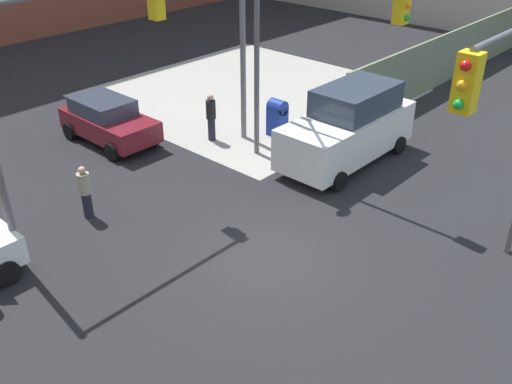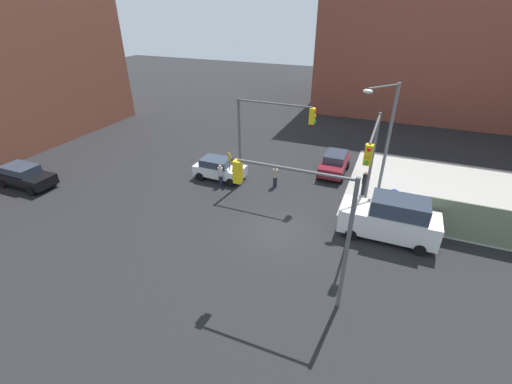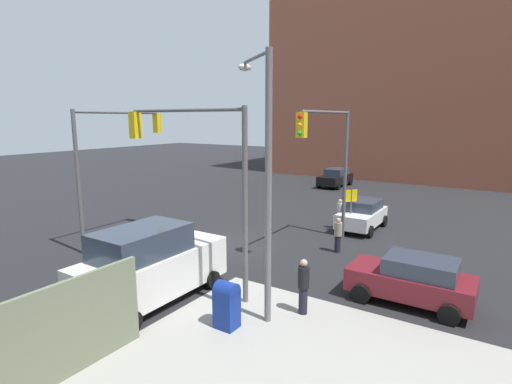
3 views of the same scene
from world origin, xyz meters
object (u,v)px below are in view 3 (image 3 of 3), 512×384
Objects in this scene: hatchback_black at (336,177)px; pedestrian_waiting at (338,235)px; pedestrian_walking_north at (340,213)px; traffic_signal_nw_corner at (330,151)px; mailbox_blue at (227,303)px; traffic_signal_ne_corner at (196,162)px; traffic_signal_se_corner at (114,150)px; pedestrian_crossing at (303,285)px; street_lamp_corner at (264,167)px; sedan_maroon at (412,279)px; coupe_white at (362,214)px; van_white_delivery at (151,265)px.

hatchback_black is 18.48m from pedestrian_waiting.
pedestrian_walking_north is at bearing 22.74° from hatchback_black.
traffic_signal_nw_corner is at bearing 20.64° from hatchback_black.
mailbox_blue is 0.32× the size of hatchback_black.
pedestrian_walking_north is at bearing -131.95° from pedestrian_waiting.
traffic_signal_ne_corner is 4.94m from mailbox_blue.
pedestrian_crossing is (1.67, 11.00, -3.67)m from traffic_signal_se_corner.
street_lamp_corner is at bearing 76.33° from traffic_signal_se_corner.
pedestrian_crossing is at bearing 81.36° from traffic_signal_se_corner.
traffic_signal_se_corner is at bearing -5.27° from pedestrian_walking_north.
street_lamp_corner is 2.02× the size of sedan_maroon.
traffic_signal_nw_corner is at bearing -172.20° from street_lamp_corner.
coupe_white is 0.98× the size of sedan_maroon.
mailbox_blue is (1.70, 2.56, -3.86)m from traffic_signal_ne_corner.
coupe_white is 2.36× the size of pedestrian_waiting.
sedan_maroon is (4.01, 4.72, -3.78)m from traffic_signal_nw_corner.
van_white_delivery is at bearing 30.14° from pedestrian_walking_north.
street_lamp_corner is 5.59× the size of mailbox_blue.
sedan_maroon is at bearing 137.68° from mailbox_blue.
hatchback_black is at bearing -165.01° from mailbox_blue.
coupe_white is at bearing -21.40° from pedestrian_crossing.
sedan_maroon is at bearing 132.54° from street_lamp_corner.
pedestrian_waiting is (0.44, 0.70, -3.78)m from traffic_signal_nw_corner.
van_white_delivery is at bearing -17.40° from traffic_signal_nw_corner.
pedestrian_walking_north is at bearing -143.64° from sedan_maroon.
pedestrian_waiting is at bearing 157.42° from van_white_delivery.
van_white_delivery is (1.21, -3.71, -3.42)m from street_lamp_corner.
traffic_signal_nw_corner and traffic_signal_se_corner have the same top height.
hatchback_black reaches higher than mailbox_blue.
mailbox_blue is 12.68m from coupe_white.
pedestrian_waiting is (17.11, 6.98, 0.00)m from hatchback_black.
traffic_signal_ne_corner is 3.98× the size of pedestrian_waiting.
pedestrian_walking_north reaches higher than mailbox_blue.
street_lamp_corner reaches higher than traffic_signal_nw_corner.
traffic_signal_se_corner reaches higher than sedan_maroon.
traffic_signal_se_corner is 11.72m from pedestrian_crossing.
pedestrian_walking_north is at bearing -168.22° from traffic_signal_nw_corner.
coupe_white is 13.02m from van_white_delivery.
pedestrian_crossing reaches higher than sedan_maroon.
pedestrian_walking_north is at bearing 170.52° from van_white_delivery.
coupe_white is at bearing 27.70° from hatchback_black.
sedan_maroon is at bearing 49.67° from traffic_signal_nw_corner.
coupe_white reaches higher than mailbox_blue.
pedestrian_waiting is (-6.50, 2.76, -3.78)m from traffic_signal_ne_corner.
mailbox_blue is (1.23, -0.51, -3.94)m from street_lamp_corner.
traffic_signal_ne_corner is 0.81× the size of street_lamp_corner.
sedan_maroon is at bearing 76.27° from pedestrian_waiting.
traffic_signal_ne_corner is at bearing -66.59° from sedan_maroon.
hatchback_black is 0.82× the size of van_white_delivery.
pedestrian_walking_north is (0.68, -1.06, 0.05)m from coupe_white.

